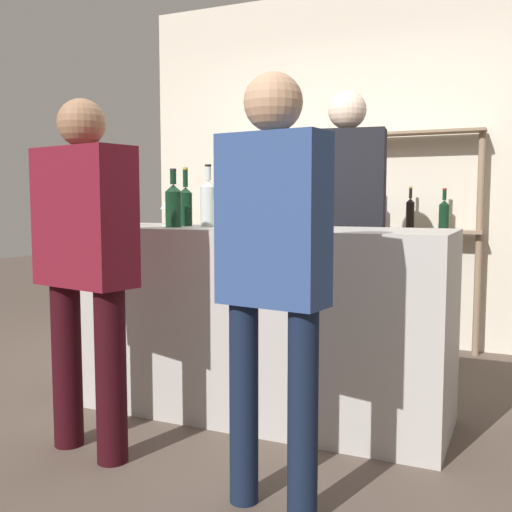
% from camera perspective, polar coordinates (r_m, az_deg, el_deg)
% --- Properties ---
extents(ground_plane, '(16.00, 16.00, 0.00)m').
position_cam_1_polar(ground_plane, '(3.33, 0.00, -14.64)').
color(ground_plane, brown).
extents(bar_counter, '(2.00, 0.65, 1.00)m').
position_cam_1_polar(bar_counter, '(3.20, 0.00, -6.23)').
color(bar_counter, '#B7B2AD').
rests_on(bar_counter, ground_plane).
extents(back_wall, '(3.60, 0.12, 2.80)m').
position_cam_1_polar(back_wall, '(4.96, 9.27, 8.29)').
color(back_wall, beige).
rests_on(back_wall, ground_plane).
extents(back_shelf, '(2.02, 0.18, 1.65)m').
position_cam_1_polar(back_shelf, '(4.78, 8.60, 4.70)').
color(back_shelf, '#897056').
rests_on(back_shelf, ground_plane).
extents(counter_bottle_0, '(0.08, 0.08, 0.39)m').
position_cam_1_polar(counter_bottle_0, '(3.24, 3.00, 5.44)').
color(counter_bottle_0, black).
rests_on(counter_bottle_0, bar_counter).
extents(counter_bottle_1, '(0.07, 0.07, 0.37)m').
position_cam_1_polar(counter_bottle_1, '(3.39, -14.48, 5.12)').
color(counter_bottle_1, black).
rests_on(counter_bottle_1, bar_counter).
extents(counter_bottle_2, '(0.09, 0.09, 0.31)m').
position_cam_1_polar(counter_bottle_2, '(3.22, -7.86, 4.90)').
color(counter_bottle_2, black).
rests_on(counter_bottle_2, bar_counter).
extents(counter_bottle_3, '(0.09, 0.09, 0.34)m').
position_cam_1_polar(counter_bottle_3, '(3.29, -4.56, 5.16)').
color(counter_bottle_3, silver).
rests_on(counter_bottle_3, bar_counter).
extents(counter_bottle_4, '(0.07, 0.07, 0.32)m').
position_cam_1_polar(counter_bottle_4, '(3.38, -6.72, 4.89)').
color(counter_bottle_4, black).
rests_on(counter_bottle_4, bar_counter).
extents(wine_glass, '(0.08, 0.08, 0.16)m').
position_cam_1_polar(wine_glass, '(3.38, -8.43, 4.93)').
color(wine_glass, silver).
rests_on(wine_glass, bar_counter).
extents(cork_jar, '(0.12, 0.12, 0.15)m').
position_cam_1_polar(cork_jar, '(3.13, -2.94, 4.03)').
color(cork_jar, silver).
rests_on(cork_jar, bar_counter).
extents(server_behind_counter, '(0.50, 0.27, 1.81)m').
position_cam_1_polar(server_behind_counter, '(3.82, 8.55, 4.20)').
color(server_behind_counter, black).
rests_on(server_behind_counter, ground_plane).
extents(customer_left, '(0.51, 0.31, 1.57)m').
position_cam_1_polar(customer_left, '(2.73, -15.96, 0.30)').
color(customer_left, black).
rests_on(customer_left, ground_plane).
extents(customer_right, '(0.41, 0.23, 1.58)m').
position_cam_1_polar(customer_right, '(2.12, 1.61, -0.10)').
color(customer_right, '#121C33').
rests_on(customer_right, ground_plane).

